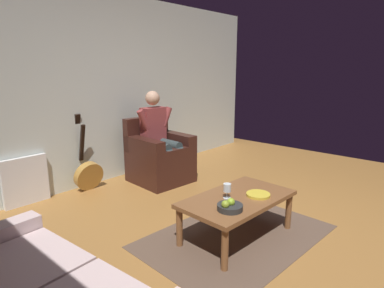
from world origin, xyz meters
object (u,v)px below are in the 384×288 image
Objects in this scene: armchair at (159,158)px; person_seated at (159,134)px; decorative_dish at (258,195)px; coffee_table at (237,202)px; fruit_bowl at (230,206)px; wine_glass_near at (227,189)px; guitar at (88,173)px.

person_seated is at bearing 90.00° from armchair.
coffee_table is at bearing -39.68° from decorative_dish.
wine_glass_near is at bearing -139.77° from fruit_bowl.
decorative_dish is at bearing 80.83° from armchair.
wine_glass_near is at bearing 71.90° from armchair.
decorative_dish is (-0.41, 2.33, 0.19)m from guitar.
coffee_table is 0.33m from fruit_bowl.
guitar is (0.88, -0.44, -0.11)m from armchair.
decorative_dish is (-0.45, 0.02, -0.02)m from fruit_bowl.
guitar is at bearing -21.68° from armchair.
fruit_bowl is at bearing 68.61° from armchair.
armchair is 1.87m from coffee_table.
fruit_bowl reaches higher than decorative_dish.
wine_glass_near reaches higher than fruit_bowl.
wine_glass_near is (0.72, 1.69, -0.19)m from person_seated.
guitar is at bearing -79.91° from decorative_dish.
fruit_bowl is at bearing -2.22° from decorative_dish.
person_seated reaches higher than decorative_dish.
wine_glass_near is 0.27m from fruit_bowl.
armchair is 0.79× the size of coffee_table.
armchair is at bearing -90.00° from person_seated.
person_seated is 8.93× the size of wine_glass_near.
coffee_table is 2.22m from guitar.
person_seated reaches higher than fruit_bowl.
person_seated is 5.76× the size of fruit_bowl.
coffee_table is 0.18m from wine_glass_near.
fruit_bowl is (0.20, 0.17, -0.06)m from wine_glass_near.
guitar reaches higher than wine_glass_near.
decorative_dish reaches higher than coffee_table.
armchair reaches higher than coffee_table.
wine_glass_near is 0.65× the size of fruit_bowl.
person_seated is 1.10m from guitar.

